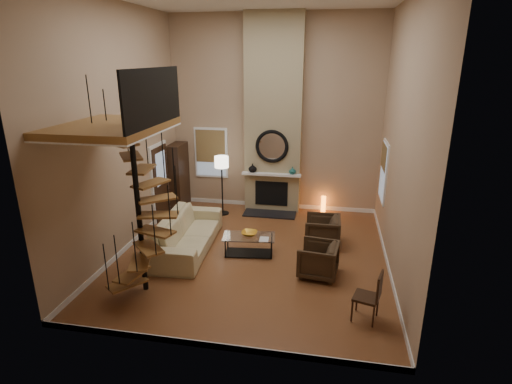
% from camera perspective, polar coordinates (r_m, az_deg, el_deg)
% --- Properties ---
extents(ground, '(6.00, 6.50, 0.01)m').
position_cam_1_polar(ground, '(9.52, -0.45, -8.80)').
color(ground, brown).
rests_on(ground, ground).
extents(back_wall, '(6.00, 0.02, 5.50)m').
position_cam_1_polar(back_wall, '(11.78, 2.58, 10.60)').
color(back_wall, tan).
rests_on(back_wall, ground).
extents(front_wall, '(6.00, 0.02, 5.50)m').
position_cam_1_polar(front_wall, '(5.55, -6.91, 1.51)').
color(front_wall, tan).
rests_on(front_wall, ground).
extents(left_wall, '(0.02, 6.50, 5.50)m').
position_cam_1_polar(left_wall, '(9.64, -18.45, 7.93)').
color(left_wall, tan).
rests_on(left_wall, ground).
extents(right_wall, '(0.02, 6.50, 5.50)m').
position_cam_1_polar(right_wall, '(8.57, 19.74, 6.58)').
color(right_wall, tan).
rests_on(right_wall, ground).
extents(baseboard_back, '(6.00, 0.02, 0.12)m').
position_cam_1_polar(baseboard_back, '(12.43, 2.39, -1.79)').
color(baseboard_back, white).
rests_on(baseboard_back, ground).
extents(baseboard_front, '(6.00, 0.02, 0.12)m').
position_cam_1_polar(baseboard_front, '(6.84, -5.96, -20.57)').
color(baseboard_front, white).
rests_on(baseboard_front, ground).
extents(baseboard_left, '(0.02, 6.50, 0.12)m').
position_cam_1_polar(baseboard_left, '(10.43, -16.92, -6.74)').
color(baseboard_left, white).
rests_on(baseboard_left, ground).
extents(baseboard_right, '(0.02, 6.50, 0.12)m').
position_cam_1_polar(baseboard_right, '(9.45, 17.91, -9.55)').
color(baseboard_right, white).
rests_on(baseboard_right, ground).
extents(chimney_breast, '(1.60, 0.38, 5.50)m').
position_cam_1_polar(chimney_breast, '(11.60, 2.44, 10.47)').
color(chimney_breast, '#988862').
rests_on(chimney_breast, ground).
extents(hearth, '(1.50, 0.60, 0.04)m').
position_cam_1_polar(hearth, '(11.82, 1.92, -3.08)').
color(hearth, black).
rests_on(hearth, ground).
extents(firebox, '(0.95, 0.02, 0.72)m').
position_cam_1_polar(firebox, '(11.91, 2.16, -0.20)').
color(firebox, black).
rests_on(firebox, chimney_breast).
extents(mantel, '(1.70, 0.18, 0.06)m').
position_cam_1_polar(mantel, '(11.66, 2.14, 2.47)').
color(mantel, white).
rests_on(mantel, chimney_breast).
extents(mirror_frame, '(0.94, 0.10, 0.94)m').
position_cam_1_polar(mirror_frame, '(11.52, 2.23, 6.38)').
color(mirror_frame, black).
rests_on(mirror_frame, chimney_breast).
extents(mirror_disc, '(0.80, 0.01, 0.80)m').
position_cam_1_polar(mirror_disc, '(11.53, 2.24, 6.39)').
color(mirror_disc, white).
rests_on(mirror_disc, chimney_breast).
extents(vase_left, '(0.24, 0.24, 0.25)m').
position_cam_1_polar(vase_left, '(11.74, -0.48, 3.38)').
color(vase_left, black).
rests_on(vase_left, mantel).
extents(vase_right, '(0.20, 0.20, 0.21)m').
position_cam_1_polar(vase_right, '(11.59, 5.12, 3.01)').
color(vase_right, '#16504B').
rests_on(vase_right, mantel).
extents(window_back, '(1.02, 0.06, 1.52)m').
position_cam_1_polar(window_back, '(12.36, -6.31, 5.56)').
color(window_back, white).
rests_on(window_back, back_wall).
extents(window_right, '(0.06, 1.02, 1.52)m').
position_cam_1_polar(window_right, '(10.75, 17.43, 2.89)').
color(window_right, white).
rests_on(window_right, right_wall).
extents(entry_door, '(0.10, 1.05, 2.16)m').
position_cam_1_polar(entry_door, '(11.58, -13.23, 1.35)').
color(entry_door, white).
rests_on(entry_door, ground).
extents(loft, '(1.70, 2.20, 1.09)m').
position_cam_1_polar(loft, '(7.55, -18.86, 8.95)').
color(loft, olive).
rests_on(loft, left_wall).
extents(spiral_stair, '(1.47, 1.47, 4.06)m').
position_cam_1_polar(spiral_stair, '(7.79, -16.05, -1.58)').
color(spiral_stair, black).
rests_on(spiral_stair, ground).
extents(hutch, '(0.41, 0.87, 1.95)m').
position_cam_1_polar(hutch, '(12.42, -10.84, 2.20)').
color(hutch, '#311C10').
rests_on(hutch, ground).
extents(sofa, '(1.23, 2.83, 0.81)m').
position_cam_1_polar(sofa, '(9.80, -9.63, -5.66)').
color(sofa, '#CCBF8E').
rests_on(sofa, ground).
extents(armchair_near, '(0.84, 0.82, 0.76)m').
position_cam_1_polar(armchair_near, '(9.96, 9.70, -5.51)').
color(armchair_near, '#3A2A1B').
rests_on(armchair_near, ground).
extents(armchair_far, '(0.88, 0.86, 0.72)m').
position_cam_1_polar(armchair_far, '(8.64, 9.16, -9.39)').
color(armchair_far, '#3A2A1B').
rests_on(armchair_far, ground).
extents(coffee_table, '(1.24, 0.73, 0.45)m').
position_cam_1_polar(coffee_table, '(9.44, -0.99, -7.10)').
color(coffee_table, silver).
rests_on(coffee_table, ground).
extents(bowl, '(0.36, 0.36, 0.09)m').
position_cam_1_polar(bowl, '(9.39, -0.94, -5.80)').
color(bowl, gold).
rests_on(bowl, coffee_table).
extents(book, '(0.23, 0.29, 0.03)m').
position_cam_1_polar(book, '(9.17, 0.97, -6.67)').
color(book, gray).
rests_on(book, coffee_table).
extents(floor_lamp, '(0.39, 0.39, 1.71)m').
position_cam_1_polar(floor_lamp, '(11.50, -4.83, 3.56)').
color(floor_lamp, black).
rests_on(floor_lamp, ground).
extents(accent_lamp, '(0.13, 0.13, 0.48)m').
position_cam_1_polar(accent_lamp, '(12.08, 9.40, -1.68)').
color(accent_lamp, orange).
rests_on(accent_lamp, ground).
extents(side_chair, '(0.52, 0.50, 0.92)m').
position_cam_1_polar(side_chair, '(7.38, 15.85, -13.57)').
color(side_chair, '#311C10').
rests_on(side_chair, ground).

